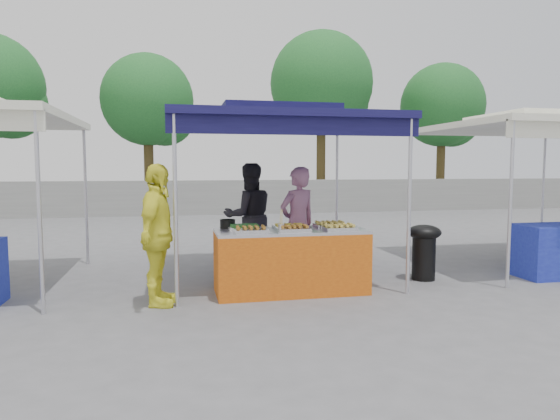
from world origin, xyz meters
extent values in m
plane|color=slate|center=(0.00, 0.00, 0.00)|extent=(80.00, 80.00, 0.00)
cube|color=gray|center=(0.00, 11.00, 0.60)|extent=(40.00, 0.25, 1.20)
cylinder|color=silver|center=(-1.50, -0.50, 1.15)|extent=(0.05, 0.05, 2.30)
cylinder|color=silver|center=(1.50, -0.50, 1.15)|extent=(0.05, 0.05, 2.30)
cylinder|color=silver|center=(-1.50, 2.50, 1.15)|extent=(0.05, 0.05, 2.30)
cylinder|color=silver|center=(1.50, 2.50, 1.15)|extent=(0.05, 0.05, 2.30)
cube|color=#141145|center=(0.00, 1.00, 2.35)|extent=(3.20, 3.20, 0.10)
cube|color=#141145|center=(0.00, 1.00, 2.48)|extent=(1.65, 1.65, 0.18)
cube|color=#141145|center=(0.00, -0.50, 2.20)|extent=(3.20, 0.04, 0.25)
cylinder|color=silver|center=(-3.00, -0.50, 1.15)|extent=(0.05, 0.05, 2.30)
cylinder|color=silver|center=(-3.00, 2.50, 1.15)|extent=(0.05, 0.05, 2.30)
cylinder|color=silver|center=(3.00, -0.50, 1.15)|extent=(0.05, 0.05, 2.30)
cylinder|color=silver|center=(3.00, 2.50, 1.15)|extent=(0.05, 0.05, 2.30)
cylinder|color=silver|center=(6.00, 2.50, 1.15)|extent=(0.05, 0.05, 2.30)
cube|color=white|center=(4.50, 1.00, 2.35)|extent=(3.20, 3.20, 0.10)
cube|color=white|center=(4.50, 1.00, 2.48)|extent=(1.65, 1.65, 0.18)
sphere|color=#216428|center=(-7.35, 13.56, 3.97)|extent=(2.57, 2.57, 2.57)
cylinder|color=#45371A|center=(-2.46, 13.06, 1.87)|extent=(0.36, 0.36, 3.74)
sphere|color=#216428|center=(-2.46, 13.06, 4.17)|extent=(3.42, 3.42, 3.42)
sphere|color=#216428|center=(-1.86, 13.26, 3.64)|extent=(2.35, 2.35, 2.35)
cylinder|color=#45371A|center=(4.30, 12.97, 2.24)|extent=(0.36, 0.36, 4.48)
sphere|color=#216428|center=(4.30, 12.97, 4.99)|extent=(4.10, 4.10, 4.10)
sphere|color=#216428|center=(4.90, 13.17, 4.35)|extent=(2.82, 2.82, 2.82)
cylinder|color=#45371A|center=(9.68, 13.09, 1.92)|extent=(0.36, 0.36, 3.84)
sphere|color=#216428|center=(9.68, 13.09, 4.28)|extent=(3.51, 3.51, 3.51)
sphere|color=#216428|center=(10.28, 13.29, 3.73)|extent=(2.41, 2.41, 2.41)
cube|color=#D05A12|center=(0.00, -0.10, 0.40)|extent=(2.00, 0.80, 0.81)
cube|color=silver|center=(0.00, -0.10, 0.83)|extent=(2.00, 0.80, 0.04)
cube|color=silver|center=(-0.57, -0.34, 0.88)|extent=(0.42, 0.30, 0.05)
cube|color=brown|center=(-0.57, -0.34, 0.91)|extent=(0.35, 0.25, 0.02)
cube|color=silver|center=(-0.02, -0.33, 0.88)|extent=(0.42, 0.30, 0.05)
cube|color=brown|center=(-0.02, -0.33, 0.91)|extent=(0.35, 0.25, 0.02)
cube|color=silver|center=(0.60, -0.34, 0.88)|extent=(0.42, 0.30, 0.05)
cube|color=gold|center=(0.60, -0.34, 0.91)|extent=(0.35, 0.25, 0.02)
cube|color=silver|center=(-0.61, -0.04, 0.88)|extent=(0.42, 0.30, 0.05)
cube|color=#215E20|center=(-0.61, -0.04, 0.91)|extent=(0.35, 0.25, 0.02)
cube|color=silver|center=(0.00, -0.02, 0.88)|extent=(0.42, 0.30, 0.05)
cube|color=yellow|center=(0.00, -0.02, 0.91)|extent=(0.35, 0.25, 0.02)
cube|color=silver|center=(0.58, 0.00, 0.88)|extent=(0.42, 0.30, 0.05)
cube|color=gold|center=(0.58, 0.00, 0.91)|extent=(0.35, 0.25, 0.02)
cylinder|color=black|center=(-0.81, 0.21, 0.91)|extent=(0.20, 0.20, 0.12)
cylinder|color=silver|center=(-0.18, -0.33, 0.90)|extent=(0.08, 0.08, 0.10)
cylinder|color=black|center=(2.11, 0.22, 0.33)|extent=(0.34, 0.34, 0.66)
ellipsoid|color=black|center=(2.11, 0.22, 0.72)|extent=(0.49, 0.49, 0.22)
cube|color=#1523AE|center=(-0.41, 0.63, 0.16)|extent=(0.52, 0.37, 0.31)
cube|color=#1523AE|center=(0.18, 0.67, 0.16)|extent=(0.55, 0.38, 0.33)
cube|color=#1523AE|center=(0.18, 0.67, 0.48)|extent=(0.51, 0.36, 0.31)
imported|color=#945E80|center=(0.27, 0.59, 0.84)|extent=(0.72, 0.62, 1.68)
imported|color=black|center=(-0.32, 1.53, 0.87)|extent=(0.92, 0.76, 1.74)
imported|color=yellow|center=(-1.72, -0.39, 0.86)|extent=(0.65, 1.08, 1.72)
camera|label=1|loc=(-1.50, -6.52, 1.69)|focal=32.00mm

